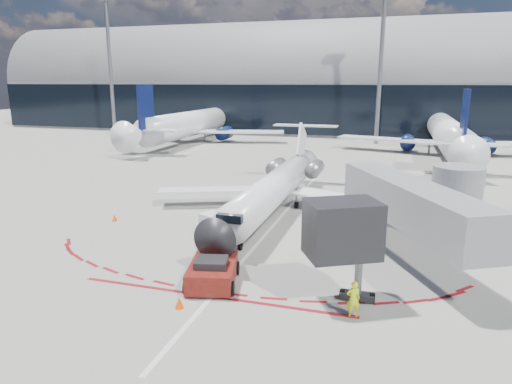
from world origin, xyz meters
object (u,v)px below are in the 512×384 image
(pushback_tug, at_px, (213,272))
(ramp_worker, at_px, (353,299))
(regional_jet, at_px, (277,185))
(uld_container, at_px, (213,226))

(pushback_tug, bearing_deg, ramp_worker, -23.69)
(regional_jet, height_order, uld_container, regional_jet)
(regional_jet, bearing_deg, uld_container, -107.95)
(pushback_tug, distance_m, ramp_worker, 7.30)
(ramp_worker, relative_size, uld_container, 0.76)
(pushback_tug, distance_m, uld_container, 7.12)
(uld_container, bearing_deg, ramp_worker, -14.88)
(ramp_worker, xyz_separation_m, uld_container, (-9.82, 7.93, -0.02))
(regional_jet, xyz_separation_m, ramp_worker, (7.38, -15.45, -1.26))
(pushback_tug, height_order, uld_container, uld_container)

